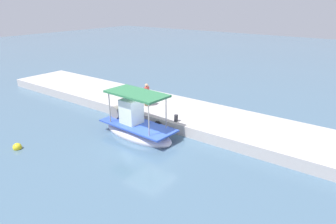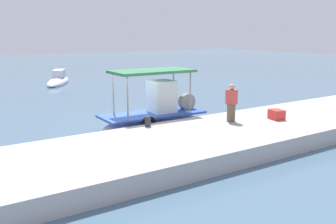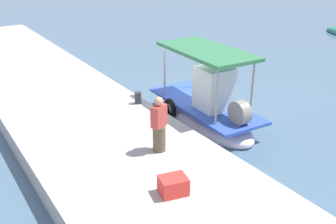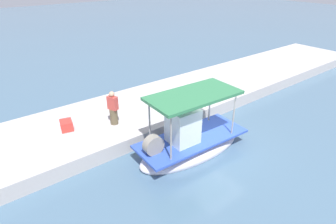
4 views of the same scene
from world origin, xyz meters
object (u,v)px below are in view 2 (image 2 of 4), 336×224
(fisherman_near_bollard, at_px, (231,105))
(cargo_crate, at_px, (277,114))
(mooring_bollard, at_px, (148,121))
(main_fishing_boat, at_px, (154,117))
(marker_buoy, at_px, (163,101))
(moored_boat_near, at_px, (58,81))

(fisherman_near_bollard, height_order, cargo_crate, fisherman_near_bollard)
(cargo_crate, bearing_deg, mooring_bollard, 159.13)
(fisherman_near_bollard, bearing_deg, main_fishing_boat, 120.82)
(main_fishing_boat, relative_size, cargo_crate, 8.16)
(main_fishing_boat, relative_size, marker_buoy, 10.61)
(fisherman_near_bollard, relative_size, marker_buoy, 3.33)
(main_fishing_boat, bearing_deg, mooring_bollard, -128.68)
(main_fishing_boat, xyz_separation_m, fisherman_near_bollard, (1.87, -3.14, 0.87))
(fisherman_near_bollard, xyz_separation_m, cargo_crate, (1.93, -0.82, -0.52))
(mooring_bollard, distance_m, cargo_crate, 5.72)
(main_fishing_boat, relative_size, moored_boat_near, 0.96)
(fisherman_near_bollard, height_order, marker_buoy, fisherman_near_bollard)
(main_fishing_boat, distance_m, mooring_bollard, 2.49)
(fisherman_near_bollard, bearing_deg, mooring_bollard, 160.37)
(fisherman_near_bollard, relative_size, cargo_crate, 2.56)
(mooring_bollard, height_order, moored_boat_near, moored_boat_near)
(mooring_bollard, bearing_deg, main_fishing_boat, 51.32)
(main_fishing_boat, xyz_separation_m, marker_buoy, (4.04, 5.35, -0.43))
(fisherman_near_bollard, distance_m, mooring_bollard, 3.66)
(marker_buoy, bearing_deg, cargo_crate, -91.45)
(cargo_crate, bearing_deg, moored_boat_near, 95.58)
(main_fishing_boat, bearing_deg, moored_boat_near, 84.67)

